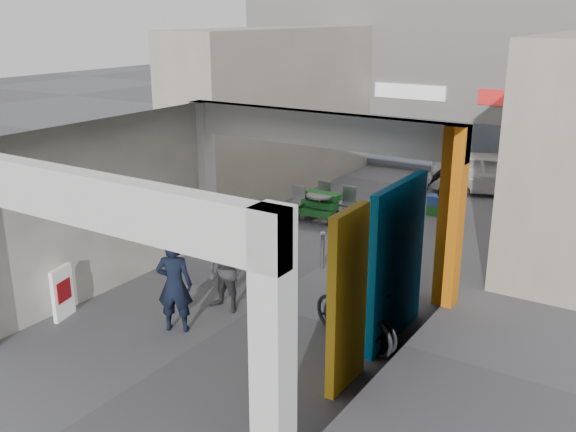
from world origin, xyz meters
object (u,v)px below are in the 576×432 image
Objects in this scene: produce_stand at (320,210)px; bicycle_front at (353,315)px; bicycle_rear at (359,317)px; man_elderly at (387,266)px; cafe_set at (321,207)px; man_crates at (448,190)px; border_collie at (273,298)px; man_with_dog at (174,285)px; white_van at (492,173)px; man_back_turned at (225,272)px.

produce_stand is 6.70m from bicycle_front.
man_elderly is at bearing 20.56° from bicycle_rear.
cafe_set is 3.43m from man_crates.
man_elderly is at bearing 38.81° from border_collie.
produce_stand is (0.08, -0.22, -0.02)m from cafe_set.
bicycle_front is (0.82, -7.05, -0.48)m from man_crates.
man_with_dog is 0.45× the size of white_van.
produce_stand is at bearing 115.57° from border_collie.
bicycle_front reaches higher than produce_stand.
man_with_dog reaches higher than white_van.
produce_stand is at bearing 128.77° from white_van.
man_back_turned is 0.84× the size of bicycle_front.
man_elderly is (2.53, 1.69, 0.08)m from man_back_turned.
man_elderly reaches higher than white_van.
bicycle_rear reaches higher than cafe_set.
man_with_dog reaches higher than bicycle_front.
man_with_dog reaches higher than produce_stand.
man_crates reaches higher than border_collie.
man_crates reaches higher than man_with_dog.
man_elderly is at bearing 23.66° from bicycle_front.
cafe_set is at bearing 127.06° from white_van.
man_back_turned is at bearing 115.14° from bicycle_front.
bicycle_rear is at bearing 177.37° from man_with_dog.
bicycle_rear is 0.42× the size of white_van.
man_with_dog is (1.05, -7.02, 0.54)m from cafe_set.
bicycle_rear is (1.96, -0.27, 0.25)m from border_collie.
man_with_dog is at bearing 135.22° from bicycle_front.
produce_stand is at bearing 104.24° from man_back_turned.
cafe_set is at bearing 104.56° from man_back_turned.
bicycle_rear is (0.18, -1.47, -0.38)m from man_elderly.
bicycle_rear is at bearing -59.76° from bicycle_front.
man_with_dog is at bearing -131.10° from man_elderly.
white_van is (3.11, 5.39, 0.35)m from produce_stand.
man_with_dog is at bearing 71.57° from man_crates.
border_collie is (1.97, -5.20, -0.07)m from produce_stand.
bicycle_front is at bearing -55.60° from cafe_set.
man_with_dog is 3.95m from man_elderly.
white_van reaches higher than bicycle_front.
bicycle_rear is (2.70, 0.22, -0.30)m from man_back_turned.
man_elderly is at bearing 92.93° from man_crates.
man_back_turned is at bearing 108.36° from bicycle_rear.
man_elderly is at bearing -47.75° from cafe_set.
border_collie is 10.66m from white_van.
produce_stand is at bearing 49.41° from bicycle_rear.
man_crates reaches higher than produce_stand.
produce_stand is 6.89m from man_with_dog.
man_back_turned reaches higher than cafe_set.
man_crates is at bearing 23.35° from cafe_set.
border_collie is 1.99m from man_with_dog.
man_elderly is (2.79, 2.79, 0.00)m from man_with_dog.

